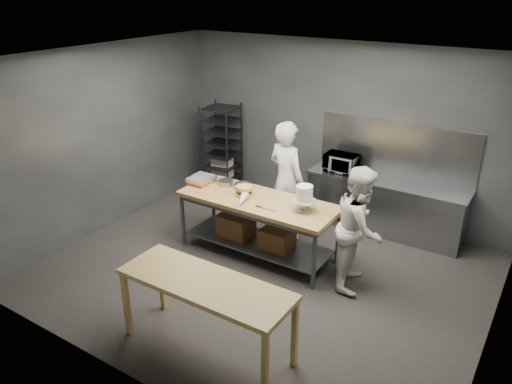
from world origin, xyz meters
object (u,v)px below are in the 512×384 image
work_table (256,220)px  frosted_cake_stand (304,196)px  speed_rack (222,150)px  chef_behind (286,180)px  near_counter (206,289)px  chef_right (360,228)px  microwave (341,163)px  layer_cake (244,191)px

work_table → frosted_cake_stand: bearing=1.1°
work_table → speed_rack: size_ratio=1.37×
chef_behind → near_counter: bearing=117.8°
chef_right → microwave: (-1.03, 1.71, 0.19)m
work_table → microwave: bearing=72.2°
chef_behind → speed_rack: bearing=-9.8°
layer_cake → frosted_cake_stand: bearing=1.8°
near_counter → chef_right: bearing=67.6°
chef_behind → chef_right: bearing=170.7°
near_counter → layer_cake: 2.29m
work_table → chef_behind: bearing=84.0°
layer_cake → microwave: bearing=66.9°
chef_behind → layer_cake: 0.83m
microwave → frosted_cake_stand: 1.77m
near_counter → microwave: size_ratio=3.69×
layer_cake → speed_rack: bearing=134.6°
chef_right → layer_cake: (-1.80, -0.08, 0.14)m
near_counter → speed_rack: (-2.58, 3.80, 0.04)m
layer_cake → chef_behind: bearing=70.5°
microwave → layer_cake: size_ratio=2.23×
work_table → frosted_cake_stand: size_ratio=6.39×
near_counter → chef_behind: size_ratio=1.04×
microwave → frosted_cake_stand: (0.22, -1.76, 0.10)m
chef_behind → frosted_cake_stand: chef_behind is taller
near_counter → frosted_cake_stand: frosted_cake_stand is taller
chef_right → microwave: size_ratio=3.17×
near_counter → chef_right: (0.89, 2.17, 0.05)m
frosted_cake_stand → work_table: bearing=-178.9°
chef_behind → chef_right: 1.68m
work_table → chef_right: chef_right is taller
work_table → chef_behind: chef_behind is taller
near_counter → speed_rack: bearing=124.2°
chef_behind → layer_cake: chef_behind is taller
work_table → chef_behind: 0.86m
speed_rack → chef_right: speed_rack is taller
microwave → speed_rack: bearing=-178.1°
speed_rack → layer_cake: speed_rack is taller
chef_right → work_table: bearing=80.0°
chef_right → layer_cake: 1.80m
speed_rack → layer_cake: size_ratio=7.20×
speed_rack → frosted_cake_stand: speed_rack is taller
microwave → layer_cake: (-0.76, -1.79, -0.05)m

